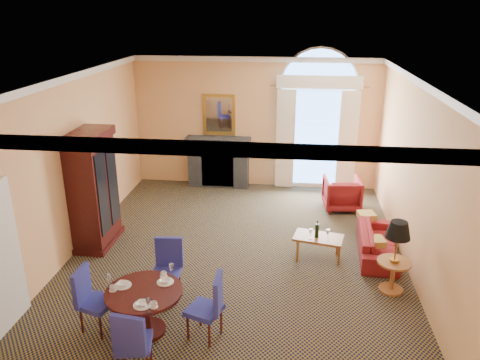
# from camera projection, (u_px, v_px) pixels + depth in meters

# --- Properties ---
(ground) EXTENTS (7.50, 7.50, 0.00)m
(ground) POSITION_uv_depth(u_px,v_px,m) (237.00, 256.00, 8.57)
(ground) COLOR black
(ground) RESTS_ON ground
(room_envelope) EXTENTS (6.04, 7.52, 3.45)m
(room_envelope) POSITION_uv_depth(u_px,v_px,m) (240.00, 113.00, 8.32)
(room_envelope) COLOR #F5B775
(room_envelope) RESTS_ON ground
(armoire) EXTENTS (0.63, 1.13, 2.21)m
(armoire) POSITION_uv_depth(u_px,v_px,m) (93.00, 191.00, 8.70)
(armoire) COLOR black
(armoire) RESTS_ON ground
(dining_table) EXTENTS (1.06, 1.06, 0.87)m
(dining_table) POSITION_uv_depth(u_px,v_px,m) (145.00, 301.00, 6.40)
(dining_table) COLOR black
(dining_table) RESTS_ON ground
(dining_chair_north) EXTENTS (0.45, 0.47, 0.96)m
(dining_chair_north) POSITION_uv_depth(u_px,v_px,m) (167.00, 264.00, 7.22)
(dining_chair_north) COLOR navy
(dining_chair_north) RESTS_ON ground
(dining_chair_south) EXTENTS (0.50, 0.50, 0.96)m
(dining_chair_south) POSITION_uv_depth(u_px,v_px,m) (131.00, 340.00, 5.57)
(dining_chair_south) COLOR navy
(dining_chair_south) RESTS_ON ground
(dining_chair_east) EXTENTS (0.54, 0.54, 0.96)m
(dining_chair_east) POSITION_uv_depth(u_px,v_px,m) (211.00, 303.00, 6.28)
(dining_chair_east) COLOR navy
(dining_chair_east) RESTS_ON ground
(dining_chair_west) EXTENTS (0.54, 0.54, 0.96)m
(dining_chair_west) POSITION_uv_depth(u_px,v_px,m) (90.00, 296.00, 6.44)
(dining_chair_west) COLOR navy
(dining_chair_west) RESTS_ON ground
(sofa) EXTENTS (0.76, 1.69, 0.48)m
(sofa) POSITION_uv_depth(u_px,v_px,m) (378.00, 243.00, 8.54)
(sofa) COLOR maroon
(sofa) RESTS_ON ground
(armchair) EXTENTS (0.85, 0.87, 0.73)m
(armchair) POSITION_uv_depth(u_px,v_px,m) (342.00, 193.00, 10.48)
(armchair) COLOR maroon
(armchair) RESTS_ON ground
(coffee_table) EXTENTS (0.94, 0.65, 0.77)m
(coffee_table) POSITION_uv_depth(u_px,v_px,m) (318.00, 238.00, 8.34)
(coffee_table) COLOR #AA6633
(coffee_table) RESTS_ON ground
(side_table) EXTENTS (0.53, 0.53, 1.19)m
(side_table) POSITION_uv_depth(u_px,v_px,m) (396.00, 247.00, 7.26)
(side_table) COLOR #AA6633
(side_table) RESTS_ON ground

